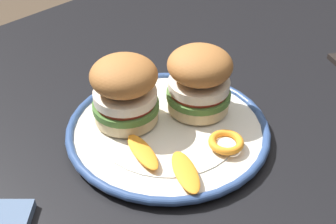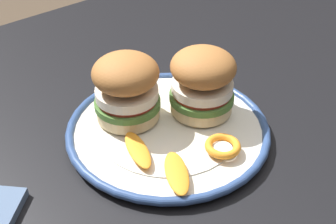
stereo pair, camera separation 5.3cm
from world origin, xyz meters
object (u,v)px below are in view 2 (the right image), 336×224
at_px(dinner_plate, 168,129).
at_px(sandwich_half_left, 126,87).
at_px(sandwich_half_right, 202,81).
at_px(dining_table, 197,150).

xyz_separation_m(dinner_plate, sandwich_half_left, (0.03, -0.06, 0.06)).
bearing_deg(sandwich_half_right, sandwich_half_left, -33.07).
relative_size(dinner_plate, sandwich_half_left, 2.25).
xyz_separation_m(dining_table, sandwich_half_right, (0.02, 0.02, 0.16)).
height_order(dinner_plate, sandwich_half_right, sandwich_half_right).
xyz_separation_m(sandwich_half_left, sandwich_half_right, (-0.09, 0.06, 0.00)).
bearing_deg(dinner_plate, sandwich_half_left, -61.50).
relative_size(dining_table, sandwich_half_right, 10.48).
relative_size(dining_table, sandwich_half_left, 10.71).
height_order(sandwich_half_left, sandwich_half_right, same).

